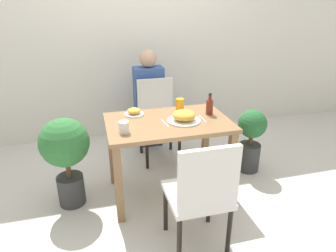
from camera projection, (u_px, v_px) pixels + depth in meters
name	position (u px, v px, depth m)	size (l,w,h in m)	color
ground_plane	(168.00, 191.00, 2.85)	(16.00, 16.00, 0.00)	beige
wall_back	(137.00, 34.00, 3.66)	(8.00, 0.05, 2.60)	beige
dining_table	(168.00, 133.00, 2.62)	(1.06, 0.69, 0.73)	olive
chair_near	(201.00, 192.00, 2.00)	(0.42, 0.42, 0.88)	silver
chair_far	(158.00, 115.00, 3.33)	(0.42, 0.42, 0.88)	silver
food_plate	(184.00, 116.00, 2.54)	(0.28, 0.28, 0.10)	white
side_plate	(134.00, 112.00, 2.69)	(0.17, 0.17, 0.06)	white
drink_cup	(124.00, 127.00, 2.32)	(0.08, 0.08, 0.09)	silver
juice_glass	(180.00, 105.00, 2.78)	(0.08, 0.08, 0.11)	orange
sauce_bottle	(210.00, 106.00, 2.68)	(0.06, 0.06, 0.20)	maroon
fork_utensil	(164.00, 123.00, 2.52)	(0.03, 0.19, 0.00)	silver
spoon_utensil	(203.00, 119.00, 2.60)	(0.01, 0.18, 0.00)	silver
potted_plant_left	(66.00, 151.00, 2.49)	(0.41, 0.41, 0.81)	#333333
potted_plant_right	(251.00, 137.00, 3.08)	(0.29, 0.29, 0.67)	#333333
person_figure	(149.00, 100.00, 3.58)	(0.34, 0.22, 1.17)	#2D3347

